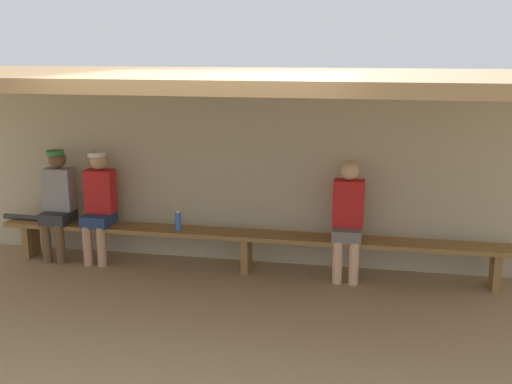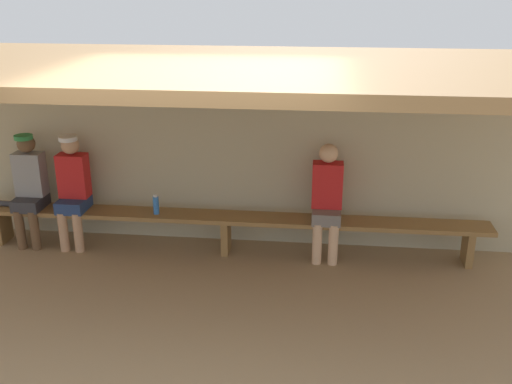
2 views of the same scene
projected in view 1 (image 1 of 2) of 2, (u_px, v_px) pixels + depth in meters
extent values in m
plane|color=#9E7F59|center=(212.00, 328.00, 5.83)|extent=(24.00, 24.00, 0.00)
cube|color=#B7AD8C|center=(254.00, 171.00, 7.48)|extent=(8.00, 0.20, 2.20)
cube|color=#9E7547|center=(227.00, 79.00, 5.98)|extent=(8.00, 2.80, 0.12)
cube|color=olive|center=(246.00, 235.00, 7.21)|extent=(6.00, 0.36, 0.05)
cube|color=olive|center=(31.00, 240.00, 7.78)|extent=(0.08, 0.29, 0.41)
cube|color=olive|center=(247.00, 254.00, 7.26)|extent=(0.08, 0.29, 0.41)
cube|color=olive|center=(495.00, 270.00, 6.74)|extent=(0.08, 0.29, 0.41)
cube|color=navy|center=(99.00, 219.00, 7.51)|extent=(0.32, 0.40, 0.14)
cylinder|color=tan|center=(88.00, 246.00, 7.44)|extent=(0.11, 0.11, 0.48)
cylinder|color=tan|center=(102.00, 247.00, 7.41)|extent=(0.11, 0.11, 0.48)
cube|color=red|center=(100.00, 191.00, 7.51)|extent=(0.34, 0.20, 0.52)
sphere|color=tan|center=(99.00, 161.00, 7.43)|extent=(0.21, 0.21, 0.21)
cylinder|color=white|center=(97.00, 154.00, 7.37)|extent=(0.21, 0.21, 0.05)
cube|color=#333338|center=(58.00, 217.00, 7.61)|extent=(0.32, 0.40, 0.14)
cylinder|color=brown|center=(47.00, 243.00, 7.54)|extent=(0.11, 0.11, 0.48)
cylinder|color=brown|center=(60.00, 244.00, 7.51)|extent=(0.11, 0.11, 0.48)
cube|color=gray|center=(60.00, 189.00, 7.61)|extent=(0.34, 0.20, 0.52)
sphere|color=brown|center=(57.00, 159.00, 7.53)|extent=(0.21, 0.21, 0.21)
cylinder|color=#2D8442|center=(55.00, 153.00, 7.47)|extent=(0.21, 0.21, 0.05)
cube|color=slate|center=(347.00, 233.00, 6.95)|extent=(0.32, 0.40, 0.14)
cylinder|color=#DBAD84|center=(337.00, 262.00, 6.88)|extent=(0.11, 0.11, 0.48)
cylinder|color=#DBAD84|center=(354.00, 263.00, 6.84)|extent=(0.11, 0.11, 0.48)
cube|color=red|center=(349.00, 203.00, 6.95)|extent=(0.34, 0.20, 0.52)
sphere|color=#DBAD84|center=(350.00, 170.00, 6.86)|extent=(0.21, 0.21, 0.21)
cylinder|color=blue|center=(178.00, 221.00, 7.30)|extent=(0.07, 0.07, 0.21)
cylinder|color=white|center=(178.00, 212.00, 7.27)|extent=(0.05, 0.05, 0.02)
cylinder|color=#333338|center=(33.00, 218.00, 7.71)|extent=(0.80, 0.10, 0.07)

